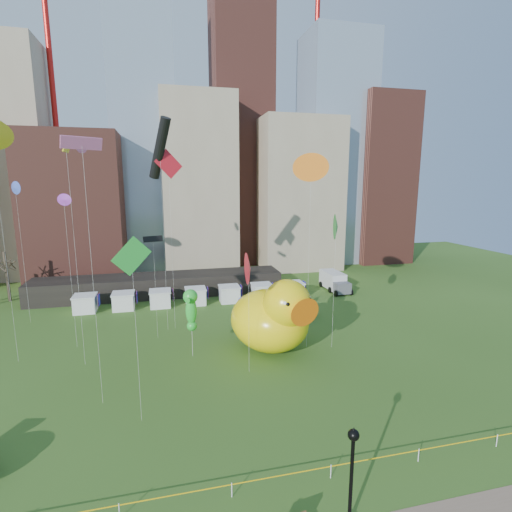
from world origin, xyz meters
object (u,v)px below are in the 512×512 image
object	(u,v)px
seahorse_purple	(242,308)
seahorse_green	(191,307)
small_duck	(305,307)
box_truck	(334,281)
lamppost	(352,466)
big_duck	(273,317)

from	to	relation	value
seahorse_purple	seahorse_green	bearing A→B (deg)	-155.32
small_duck	seahorse_green	distance (m)	18.21
small_duck	seahorse_purple	bearing A→B (deg)	-142.27
box_truck	small_duck	bearing A→B (deg)	-131.45
seahorse_purple	lamppost	bearing A→B (deg)	-103.37
lamppost	box_truck	distance (m)	45.27
seahorse_green	lamppost	distance (m)	22.80
lamppost	box_truck	bearing A→B (deg)	66.15
seahorse_green	small_duck	bearing A→B (deg)	48.70
box_truck	seahorse_green	bearing A→B (deg)	-142.49
small_duck	seahorse_purple	world-z (taller)	seahorse_purple
big_duck	seahorse_purple	bearing A→B (deg)	89.80
seahorse_purple	lamppost	distance (m)	26.71
seahorse_green	box_truck	distance (m)	31.67
seahorse_purple	box_truck	world-z (taller)	seahorse_purple
seahorse_purple	small_duck	bearing A→B (deg)	9.09
seahorse_green	big_duck	bearing A→B (deg)	14.72
small_duck	seahorse_purple	xyz separation A→B (m)	(-9.27, -3.90, 1.82)
small_duck	box_truck	xyz separation A→B (m)	(9.19, 10.76, 0.25)
big_duck	lamppost	bearing A→B (deg)	-116.76
seahorse_purple	lamppost	xyz separation A→B (m)	(0.18, -26.71, 0.34)
big_duck	seahorse_purple	size ratio (longest dim) A/B	2.64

